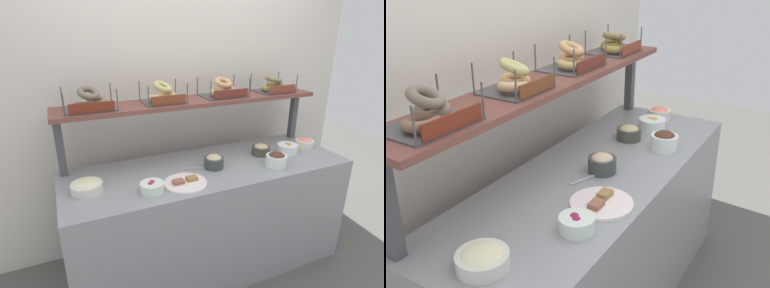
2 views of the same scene
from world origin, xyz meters
TOP-DOWN VIEW (x-y plane):
  - back_wall at (0.00, 0.55)m, footprint 3.23×0.06m
  - deli_counter at (0.00, 0.00)m, footprint 2.03×0.70m
  - shelf_riser_left at (-0.96, 0.27)m, footprint 0.05×0.05m
  - shelf_riser_right at (0.96, 0.27)m, footprint 0.05×0.05m
  - upper_shelf at (0.00, 0.27)m, footprint 1.99×0.32m
  - bowl_beet_salad at (-0.48, -0.19)m, footprint 0.14×0.14m
  - bowl_potato_salad at (-0.84, -0.03)m, footprint 0.19×0.19m
  - bowl_tuna_salad at (0.01, -0.03)m, footprint 0.14×0.14m
  - bowl_chocolate_spread at (0.43, -0.19)m, footprint 0.15×0.15m
  - bowl_hummus at (0.46, 0.04)m, footprint 0.14×0.14m
  - bowl_lox_spread at (0.87, 0.01)m, footprint 0.15×0.15m
  - bowl_fruit_salad at (0.67, -0.02)m, footprint 0.16×0.16m
  - serving_plate_white at (-0.26, -0.18)m, footprint 0.27×0.27m
  - serving_spoon_near_plate at (-0.07, -0.01)m, footprint 0.18×0.07m
  - bagel_basket_poppy at (-0.74, 0.26)m, footprint 0.32×0.26m
  - bagel_basket_plain at (-0.24, 0.27)m, footprint 0.29×0.26m
  - bagel_basket_sesame at (0.25, 0.28)m, footprint 0.34×0.26m
  - bagel_basket_everything at (0.71, 0.27)m, footprint 0.29×0.25m

SIDE VIEW (x-z plane):
  - deli_counter at x=0.00m, z-range 0.00..0.85m
  - serving_spoon_near_plate at x=-0.07m, z-range 0.85..0.86m
  - serving_plate_white at x=-0.26m, z-range 0.84..0.88m
  - bowl_beet_salad at x=-0.48m, z-range 0.85..0.92m
  - bowl_potato_salad at x=-0.84m, z-range 0.85..0.92m
  - bowl_fruit_salad at x=0.67m, z-range 0.85..0.93m
  - bowl_lox_spread at x=0.87m, z-range 0.85..0.93m
  - bowl_hummus at x=0.46m, z-range 0.85..0.93m
  - bowl_tuna_salad at x=0.01m, z-range 0.85..0.95m
  - bowl_chocolate_spread at x=0.43m, z-range 0.85..0.96m
  - shelf_riser_left at x=-0.96m, z-range 0.85..1.25m
  - shelf_riser_right at x=0.96m, z-range 0.85..1.25m
  - back_wall at x=0.00m, z-range 0.00..2.40m
  - upper_shelf at x=0.00m, z-range 1.25..1.28m
  - bagel_basket_everything at x=0.71m, z-range 1.26..1.40m
  - bagel_basket_sesame at x=0.25m, z-range 1.25..1.40m
  - bagel_basket_poppy at x=-0.74m, z-range 1.25..1.41m
  - bagel_basket_plain at x=-0.24m, z-range 1.25..1.41m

